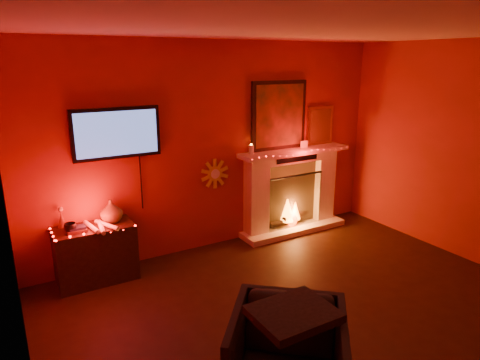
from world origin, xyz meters
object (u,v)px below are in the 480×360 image
object	(u,v)px
tv	(117,133)
sunburst_clock	(215,174)
console_table	(96,250)
fireplace	(291,183)
armchair	(287,360)

from	to	relation	value
tv	sunburst_clock	world-z (taller)	tv
tv	console_table	distance (m)	1.35
tv	console_table	bearing A→B (deg)	-153.27
fireplace	tv	distance (m)	2.61
fireplace	sunburst_clock	xyz separation A→B (m)	(-1.19, 0.09, 0.28)
tv	fireplace	bearing A→B (deg)	-1.50
tv	sunburst_clock	bearing A→B (deg)	1.24
sunburst_clock	console_table	xyz separation A→B (m)	(-1.63, -0.22, -0.63)
tv	sunburst_clock	xyz separation A→B (m)	(1.25, 0.03, -0.65)
sunburst_clock	console_table	bearing A→B (deg)	-172.37
sunburst_clock	armchair	world-z (taller)	sunburst_clock
fireplace	sunburst_clock	bearing A→B (deg)	175.63
tv	armchair	distance (m)	3.08
console_table	tv	bearing A→B (deg)	26.73
tv	armchair	size ratio (longest dim) A/B	1.50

